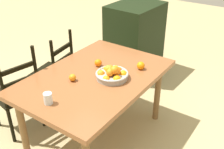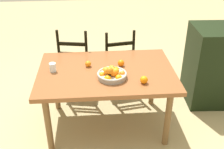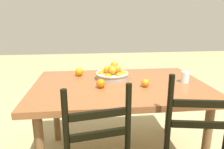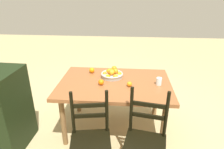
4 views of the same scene
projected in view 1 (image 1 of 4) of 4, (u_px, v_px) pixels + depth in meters
name	position (u px, v px, depth m)	size (l,w,h in m)	color
ground_plane	(97.00, 135.00, 3.01)	(12.00, 12.00, 0.00)	tan
dining_table	(95.00, 82.00, 2.68)	(1.50, 1.02, 0.75)	brown
chair_near_window	(17.00, 94.00, 2.90)	(0.49, 0.49, 1.00)	black
chair_by_cabinet	(55.00, 73.00, 3.33)	(0.49, 0.49, 0.96)	black
cabinet	(135.00, 39.00, 4.05)	(0.78, 0.60, 1.05)	black
fruit_bowl	(112.00, 74.00, 2.56)	(0.31, 0.31, 0.15)	#A49F95
orange_loose_0	(141.00, 66.00, 2.73)	(0.08, 0.08, 0.08)	orange
orange_loose_1	(73.00, 78.00, 2.53)	(0.07, 0.07, 0.07)	orange
orange_loose_2	(98.00, 63.00, 2.79)	(0.08, 0.08, 0.08)	orange
drinking_glass	(48.00, 98.00, 2.21)	(0.07, 0.07, 0.10)	silver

